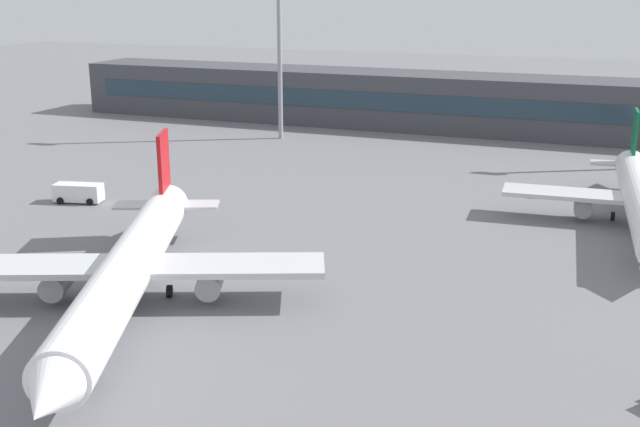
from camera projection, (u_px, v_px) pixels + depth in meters
name	position (u px, v px, depth m)	size (l,w,h in m)	color
ground_plane	(336.00, 247.00, 71.71)	(400.00, 400.00, 0.00)	slate
terminal_building	(467.00, 103.00, 126.10)	(137.30, 12.13, 9.00)	#3F4247
airplane_near	(128.00, 269.00, 57.23)	(28.43, 39.60, 10.27)	white
service_van_white	(78.00, 192.00, 85.84)	(5.52, 3.20, 2.08)	white
floodlight_tower_west	(279.00, 28.00, 116.68)	(3.20, 0.80, 29.16)	gray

